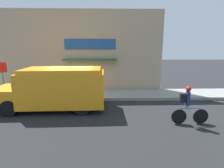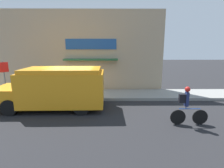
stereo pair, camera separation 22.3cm
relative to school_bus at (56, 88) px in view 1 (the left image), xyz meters
The scene contains 6 objects.
ground_plane 1.74m from the school_bus, 68.17° to the left, with size 70.00×70.00×0.00m, color #232326.
sidewalk 2.66m from the school_bus, 78.24° to the left, with size 28.00×2.30×0.18m.
storefront 4.15m from the school_bus, 81.95° to the left, with size 12.16×0.84×5.73m.
school_bus is the anchor object (origin of this frame).
cyclist 6.33m from the school_bus, 18.54° to the right, with size 1.57×0.22×1.63m.
stop_sign_post 4.17m from the school_bus, 154.19° to the left, with size 0.45×0.45×2.17m.
Camera 1 is at (2.11, -10.09, 3.20)m, focal length 28.00 mm.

